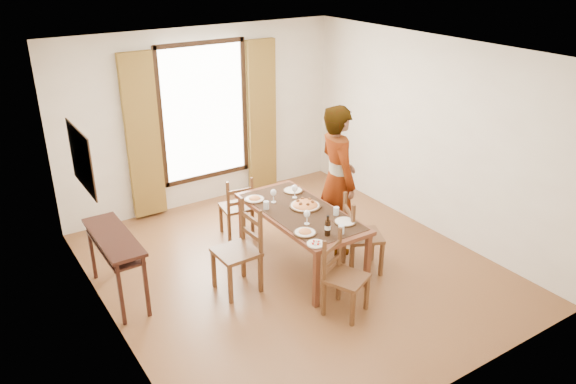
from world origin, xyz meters
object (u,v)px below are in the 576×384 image
dining_table (301,216)px  man (337,180)px  console_table (114,244)px  pasta_platter (305,203)px

dining_table → man: man is taller
console_table → dining_table: size_ratio=0.65×
dining_table → pasta_platter: bearing=29.7°
console_table → man: size_ratio=0.61×
console_table → man: (2.79, -0.46, 0.30)m
console_table → dining_table: 2.22m
console_table → pasta_platter: 2.32m
dining_table → man: (0.64, 0.10, 0.30)m
console_table → dining_table: bearing=-14.5°
man → pasta_platter: size_ratio=4.94×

